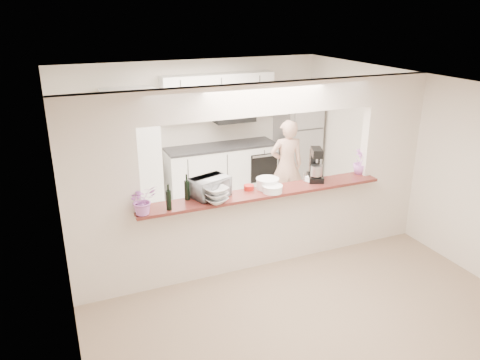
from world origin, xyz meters
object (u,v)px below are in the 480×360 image
toaster_oven (210,187)px  stand_mixer (316,166)px  person (287,166)px  refrigerator (297,142)px

toaster_oven → stand_mixer: size_ratio=1.00×
stand_mixer → person: 1.57m
refrigerator → stand_mixer: refrigerator is taller
stand_mixer → toaster_oven: bearing=-179.5°
refrigerator → person: bearing=-126.9°
refrigerator → toaster_oven: size_ratio=3.65×
toaster_oven → stand_mixer: bearing=-18.3°
toaster_oven → stand_mixer: stand_mixer is taller
refrigerator → stand_mixer: size_ratio=3.64×
refrigerator → toaster_oven: refrigerator is taller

